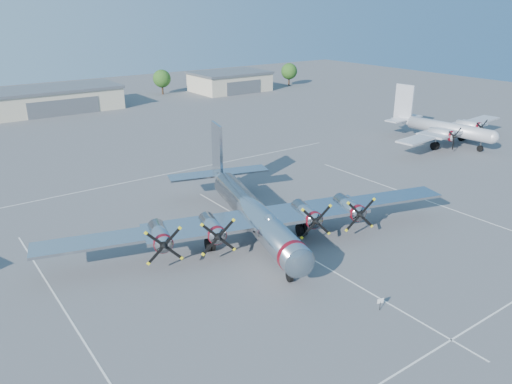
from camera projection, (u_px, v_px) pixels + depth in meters
ground at (270, 235)px, 53.33m from camera, size 260.00×260.00×0.00m
parking_lines at (280, 241)px, 52.00m from camera, size 60.00×50.08×0.01m
hangar_center at (55, 99)px, 114.62m from camera, size 28.60×14.60×5.40m
hangar_east at (230, 81)px, 140.85m from camera, size 20.60×14.60×5.40m
tree_east at (162, 79)px, 135.07m from camera, size 4.80×4.80×6.64m
tree_far_east at (289, 71)px, 149.76m from camera, size 4.80×4.80×6.64m
main_bomber_b29 at (251, 235)px, 53.18m from camera, size 49.03×39.60×9.46m
twin_engine_east at (442, 144)px, 88.22m from camera, size 31.55×24.06×9.40m
info_placard at (380, 302)px, 39.93m from camera, size 0.55×0.18×1.07m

